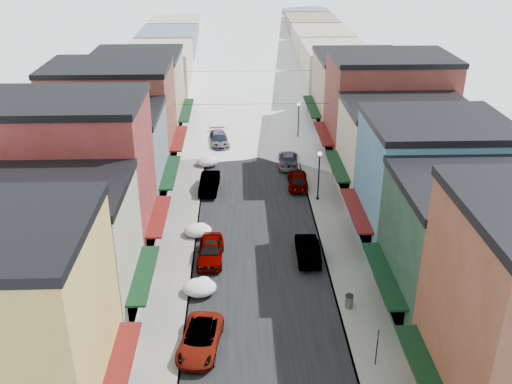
{
  "coord_description": "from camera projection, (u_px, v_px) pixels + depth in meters",
  "views": [
    {
      "loc": [
        -1.52,
        -18.19,
        23.24
      ],
      "look_at": [
        0.0,
        26.22,
        2.42
      ],
      "focal_mm": 40.0,
      "sensor_mm": 36.0,
      "label": 1
    }
  ],
  "objects": [
    {
      "name": "bldg_l_brick_near",
      "position": [
        73.0,
        180.0,
        41.84
      ],
      "size": [
        12.3,
        8.2,
        12.5
      ],
      "color": "maroon",
      "rests_on": "ground"
    },
    {
      "name": "car_silver_wagon",
      "position": [
        219.0,
        140.0,
        65.86
      ],
      "size": [
        2.77,
        5.52,
        1.54
      ],
      "primitive_type": "imported",
      "rotation": [
        0.0,
        0.0,
        0.12
      ],
      "color": "#95979C",
      "rests_on": "ground"
    },
    {
      "name": "bldg_l_cream",
      "position": [
        51.0,
        255.0,
        35.25
      ],
      "size": [
        11.3,
        8.2,
        9.5
      ],
      "color": "#B4AD91",
      "rests_on": "ground"
    },
    {
      "name": "bldg_l_tan",
      "position": [
        138.0,
        96.0,
        67.27
      ],
      "size": [
        11.3,
        11.2,
        10.0
      ],
      "color": "tan",
      "rests_on": "ground"
    },
    {
      "name": "road",
      "position": [
        248.0,
        106.0,
        80.67
      ],
      "size": [
        10.0,
        160.0,
        0.01
      ],
      "primitive_type": "cube",
      "color": "black",
      "rests_on": "ground"
    },
    {
      "name": "streetlamp_far",
      "position": [
        299.0,
        117.0,
        65.55
      ],
      "size": [
        0.4,
        0.4,
        4.84
      ],
      "color": "black",
      "rests_on": "sidewalk_right"
    },
    {
      "name": "snow_pile_far",
      "position": [
        207.0,
        161.0,
        60.62
      ],
      "size": [
        2.34,
        2.64,
        0.99
      ],
      "color": "white",
      "rests_on": "ground"
    },
    {
      "name": "bldg_l_brick_far",
      "position": [
        113.0,
        118.0,
        57.98
      ],
      "size": [
        13.3,
        9.2,
        11.0
      ],
      "color": "brown",
      "rests_on": "ground"
    },
    {
      "name": "car_black_sedan",
      "position": [
        288.0,
        159.0,
        60.53
      ],
      "size": [
        2.37,
        5.13,
        1.45
      ],
      "primitive_type": "imported",
      "rotation": [
        0.0,
        0.0,
        3.07
      ],
      "color": "black",
      "rests_on": "ground"
    },
    {
      "name": "sidewalk_left",
      "position": [
        201.0,
        106.0,
        80.43
      ],
      "size": [
        3.2,
        160.0,
        0.15
      ],
      "primitive_type": "cube",
      "color": "gray",
      "rests_on": "ground"
    },
    {
      "name": "sidewalk_right",
      "position": [
        294.0,
        105.0,
        80.84
      ],
      "size": [
        3.2,
        160.0,
        0.15
      ],
      "primitive_type": "cube",
      "color": "gray",
      "rests_on": "ground"
    },
    {
      "name": "bldg_r_cream",
      "position": [
        404.0,
        152.0,
        52.03
      ],
      "size": [
        12.3,
        9.2,
        9.0
      ],
      "color": "beige",
      "rests_on": "ground"
    },
    {
      "name": "parking_sign",
      "position": [
        377.0,
        345.0,
        32.42
      ],
      "size": [
        0.15,
        0.32,
        2.48
      ],
      "color": "black",
      "rests_on": "sidewalk_right"
    },
    {
      "name": "bldg_r_green",
      "position": [
        474.0,
        251.0,
        35.62
      ],
      "size": [
        11.3,
        9.2,
        9.5
      ],
      "color": "#1B3927",
      "rests_on": "ground"
    },
    {
      "name": "snow_pile_mid",
      "position": [
        198.0,
        230.0,
        46.98
      ],
      "size": [
        2.27,
        2.6,
        0.96
      ],
      "color": "white",
      "rests_on": "ground"
    },
    {
      "name": "trash_can",
      "position": [
        349.0,
        301.0,
        37.8
      ],
      "size": [
        0.56,
        0.56,
        0.95
      ],
      "color": "slate",
      "rests_on": "sidewalk_right"
    },
    {
      "name": "car_lane_silver",
      "position": [
        235.0,
        105.0,
        78.29
      ],
      "size": [
        2.48,
        5.19,
        1.71
      ],
      "primitive_type": "imported",
      "rotation": [
        0.0,
        0.0,
        0.09
      ],
      "color": "#989AA0",
      "rests_on": "ground"
    },
    {
      "name": "bldg_r_tan",
      "position": [
        358.0,
        93.0,
        69.1
      ],
      "size": [
        11.3,
        11.2,
        9.5
      ],
      "color": "tan",
      "rests_on": "ground"
    },
    {
      "name": "car_gray_suv",
      "position": [
        298.0,
        179.0,
        55.58
      ],
      "size": [
        2.13,
        4.78,
        1.6
      ],
      "primitive_type": "imported",
      "rotation": [
        0.0,
        0.0,
        3.09
      ],
      "color": "#999BA2",
      "rests_on": "ground"
    },
    {
      "name": "distant_blocks",
      "position": [
        245.0,
        47.0,
        99.79
      ],
      "size": [
        34.0,
        55.0,
        8.0
      ],
      "color": "gray",
      "rests_on": "ground"
    },
    {
      "name": "car_white_suv",
      "position": [
        200.0,
        339.0,
        34.23
      ],
      "size": [
        2.93,
        5.21,
        1.37
      ],
      "primitive_type": "imported",
      "rotation": [
        0.0,
        0.0,
        -0.14
      ],
      "color": "white",
      "rests_on": "ground"
    },
    {
      "name": "curb_right",
      "position": [
        283.0,
        106.0,
        80.79
      ],
      "size": [
        0.1,
        160.0,
        0.15
      ],
      "primitive_type": "cube",
      "color": "slate",
      "rests_on": "ground"
    },
    {
      "name": "snow_pile_near",
      "position": [
        200.0,
        287.0,
        39.57
      ],
      "size": [
        2.34,
        2.64,
        0.99
      ],
      "color": "white",
      "rests_on": "ground"
    },
    {
      "name": "streetlamp_near",
      "position": [
        319.0,
        170.0,
        51.8
      ],
      "size": [
        0.39,
        0.39,
        4.7
      ],
      "color": "black",
      "rests_on": "sidewalk_right"
    },
    {
      "name": "bldg_r_brick_far",
      "position": [
        387.0,
        110.0,
        59.66
      ],
      "size": [
        13.3,
        9.2,
        11.5
      ],
      "color": "maroon",
      "rests_on": "ground"
    },
    {
      "name": "curb_left",
      "position": [
        212.0,
        106.0,
        80.48
      ],
      "size": [
        0.1,
        160.0,
        0.15
      ],
      "primitive_type": "cube",
      "color": "slate",
      "rests_on": "ground"
    },
    {
      "name": "car_lane_white",
      "position": [
        252.0,
        88.0,
        86.65
      ],
      "size": [
        2.82,
        6.06,
        1.68
      ],
      "primitive_type": "imported",
      "rotation": [
        0.0,
        0.0,
        3.14
      ],
      "color": "#B8B8BA",
      "rests_on": "ground"
    },
    {
      "name": "car_silver_sedan",
      "position": [
        210.0,
        251.0,
        43.35
      ],
      "size": [
        2.05,
        4.79,
        1.61
      ],
      "primitive_type": "imported",
      "rotation": [
        0.0,
        0.0,
        -0.03
      ],
      "color": "#A8ABB1",
      "rests_on": "ground"
    },
    {
      "name": "bldg_l_grayblue",
      "position": [
        106.0,
        159.0,
        50.29
      ],
      "size": [
        11.3,
        9.2,
        9.0
      ],
      "color": "slate",
      "rests_on": "ground"
    },
    {
      "name": "car_green_sedan",
      "position": [
        308.0,
        249.0,
        43.58
      ],
      "size": [
        1.73,
        4.76,
        1.56
      ],
      "primitive_type": "imported",
      "rotation": [
        0.0,
        0.0,
        3.12
      ],
      "color": "black",
      "rests_on": "ground"
    },
    {
      "name": "bldg_r_blue",
      "position": [
        431.0,
        185.0,
        43.55
      ],
      "size": [
        11.3,
        9.2,
        10.5
      ],
      "color": "teal",
      "rests_on": "ground"
    },
    {
      "name": "overhead_cables",
      "position": [
        250.0,
        86.0,
        66.72
      ],
      "size": [
        16.4,
        15.04,
        0.04
      ],
      "color": "black",
      "rests_on": "ground"
    },
    {
      "name": "car_dark_hatch",
      "position": [
        209.0,
        183.0,
        54.77
      ],
      "size": [
        1.96,
        4.88,
        1.58
      ],
      "primitive_type": "imported",
      "rotation": [
        0.0,
        0.0,
        -0.06
      ],
      "color": "black",
      "rests_on": "ground"
    }
  ]
}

